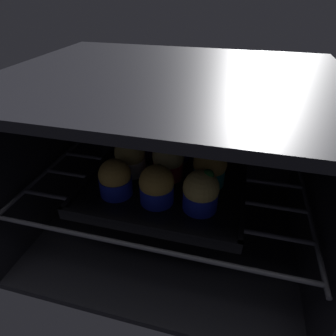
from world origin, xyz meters
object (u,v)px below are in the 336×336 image
(muffin_row2_col0, at_px, (145,138))
(muffin_row2_col1, at_px, (176,143))
(muffin_row0_col1, at_px, (155,185))
(muffin_row1_col2, at_px, (210,167))
(baking_tray, at_px, (168,179))
(muffin_row2_col2, at_px, (213,148))
(muffin_row0_col0, at_px, (115,179))
(muffin_row0_col2, at_px, (201,192))
(muffin_row1_col1, at_px, (167,160))
(muffin_row1_col0, at_px, (130,156))

(muffin_row2_col0, distance_m, muffin_row2_col1, 0.07)
(muffin_row0_col1, distance_m, muffin_row1_col2, 0.12)
(muffin_row2_col1, bearing_deg, baking_tray, -88.60)
(baking_tray, bearing_deg, muffin_row2_col2, 44.65)
(muffin_row0_col0, bearing_deg, muffin_row0_col2, -0.48)
(muffin_row1_col1, xyz_separation_m, muffin_row1_col2, (0.08, -0.00, -0.00))
(muffin_row2_col2, bearing_deg, muffin_row2_col0, 178.31)
(muffin_row0_col0, distance_m, muffin_row2_col0, 0.16)
(muffin_row1_col0, xyz_separation_m, muffin_row2_col2, (0.16, 0.08, -0.00))
(muffin_row0_col2, xyz_separation_m, muffin_row2_col1, (-0.08, 0.15, 0.00))
(muffin_row0_col0, height_order, muffin_row0_col1, muffin_row0_col1)
(muffin_row0_col1, distance_m, muffin_row1_col0, 0.11)
(muffin_row0_col1, height_order, muffin_row1_col1, muffin_row1_col1)
(muffin_row0_col0, bearing_deg, muffin_row0_col1, -2.13)
(muffin_row0_col1, xyz_separation_m, muffin_row1_col2, (0.09, 0.08, 0.00))
(muffin_row0_col1, bearing_deg, muffin_row2_col1, 89.59)
(muffin_row2_col2, bearing_deg, baking_tray, -135.35)
(muffin_row0_col1, distance_m, muffin_row0_col2, 0.08)
(muffin_row2_col0, relative_size, muffin_row2_col2, 1.05)
(muffin_row1_col2, bearing_deg, muffin_row1_col1, 178.32)
(muffin_row0_col0, xyz_separation_m, muffin_row2_col2, (0.16, 0.15, 0.00))
(muffin_row0_col0, xyz_separation_m, muffin_row1_col1, (0.08, 0.08, 0.00))
(muffin_row0_col0, relative_size, muffin_row1_col0, 0.86)
(muffin_row0_col0, relative_size, muffin_row0_col2, 0.92)
(muffin_row1_col0, height_order, muffin_row2_col1, muffin_row1_col0)
(baking_tray, relative_size, muffin_row2_col0, 3.80)
(muffin_row1_col1, bearing_deg, baking_tray, -49.27)
(muffin_row0_col0, distance_m, muffin_row1_col0, 0.07)
(baking_tray, height_order, muffin_row2_col1, muffin_row2_col1)
(muffin_row0_col1, bearing_deg, muffin_row2_col2, 62.39)
(muffin_row1_col1, height_order, muffin_row1_col2, muffin_row1_col2)
(muffin_row1_col0, distance_m, muffin_row1_col2, 0.16)
(muffin_row0_col2, xyz_separation_m, muffin_row2_col2, (0.00, 0.16, -0.00))
(muffin_row2_col0, bearing_deg, baking_tray, -47.54)
(muffin_row1_col2, distance_m, muffin_row2_col1, 0.11)
(muffin_row1_col0, relative_size, muffin_row2_col0, 1.02)
(muffin_row0_col1, height_order, muffin_row1_col2, muffin_row1_col2)
(muffin_row1_col1, bearing_deg, muffin_row1_col2, -1.68)
(baking_tray, distance_m, muffin_row1_col2, 0.09)
(muffin_row1_col1, relative_size, muffin_row1_col2, 0.95)
(baking_tray, bearing_deg, muffin_row0_col0, -136.41)
(baking_tray, xyz_separation_m, muffin_row0_col1, (-0.00, -0.08, 0.04))
(muffin_row0_col1, relative_size, muffin_row1_col0, 0.89)
(muffin_row0_col0, relative_size, muffin_row2_col1, 0.89)
(muffin_row0_col0, bearing_deg, muffin_row2_col1, 62.79)
(baking_tray, xyz_separation_m, muffin_row1_col1, (-0.00, 0.00, 0.04))
(muffin_row0_col1, bearing_deg, baking_tray, 87.85)
(muffin_row1_col2, height_order, muffin_row2_col0, same)
(baking_tray, height_order, muffin_row0_col0, muffin_row0_col0)
(muffin_row0_col1, relative_size, muffin_row2_col0, 0.90)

